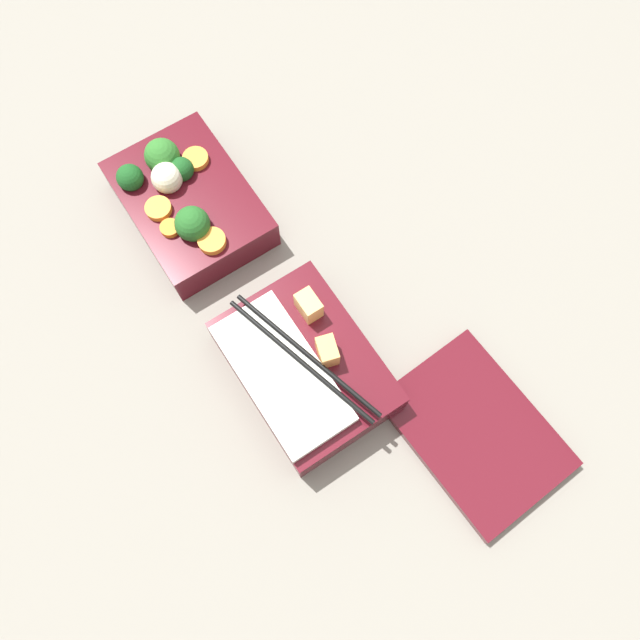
% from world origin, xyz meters
% --- Properties ---
extents(ground_plane, '(3.00, 3.00, 0.00)m').
position_xyz_m(ground_plane, '(0.00, 0.00, 0.00)').
color(ground_plane, gray).
extents(bento_tray_vegetable, '(0.19, 0.14, 0.08)m').
position_xyz_m(bento_tray_vegetable, '(-0.13, 0.00, 0.03)').
color(bento_tray_vegetable, '#510F19').
rests_on(bento_tray_vegetable, ground_plane).
extents(bento_tray_rice, '(0.19, 0.14, 0.07)m').
position_xyz_m(bento_tray_rice, '(0.12, 0.00, 0.03)').
color(bento_tray_rice, '#510F19').
rests_on(bento_tray_rice, ground_plane).
extents(bento_lid, '(0.19, 0.14, 0.01)m').
position_xyz_m(bento_lid, '(0.27, 0.12, 0.01)').
color(bento_lid, '#510F19').
rests_on(bento_lid, ground_plane).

